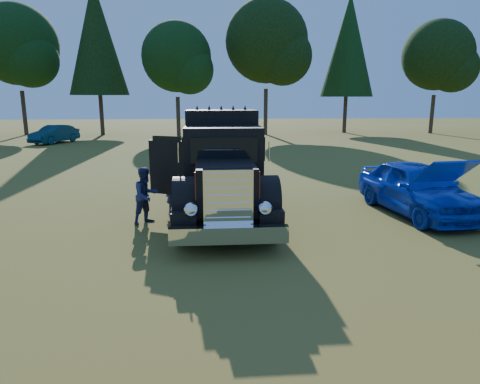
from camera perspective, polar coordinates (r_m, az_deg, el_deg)
name	(u,v)px	position (r m, az deg, el deg)	size (l,w,h in m)	color
ground	(267,238)	(10.52, 3.61, -6.12)	(120.00, 120.00, 0.00)	#45591A
treeline	(192,44)	(37.55, -6.43, 19.05)	(72.10, 24.04, 13.84)	#2D2116
diamond_t_truck	(223,173)	(12.02, -2.34, 2.54)	(3.30, 7.16, 3.00)	black
hotrod_coupe	(418,188)	(13.49, 22.60, 0.50)	(2.35, 4.72, 1.89)	#15079C
spectator_near	(174,181)	(12.60, -8.75, 1.43)	(0.71, 0.46, 1.94)	#223951
spectator_far	(146,195)	(11.79, -12.42, -0.45)	(0.75, 0.59, 1.55)	#21284D
distant_teal_car	(54,134)	(35.21, -23.51, 7.09)	(1.42, 4.06, 1.34)	#09383B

